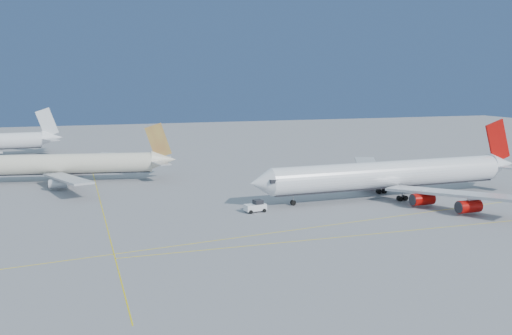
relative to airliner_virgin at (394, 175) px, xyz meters
name	(u,v)px	position (x,y,z in m)	size (l,w,h in m)	color
ground	(312,219)	(-27.18, -13.59, -5.41)	(500.00, 500.00, 0.00)	slate
taxiway_lines	(234,217)	(-41.90, -7.25, -5.40)	(118.86, 140.00, 0.02)	yellow
airliner_virgin	(394,175)	(0.00, 0.00, 0.00)	(72.75, 65.36, 17.96)	white
airliner_etihad	(64,164)	(-74.97, 45.58, -0.56)	(60.88, 55.64, 15.93)	beige
pushback_tug	(256,206)	(-36.19, -4.40, -4.24)	(4.78, 3.29, 2.54)	white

